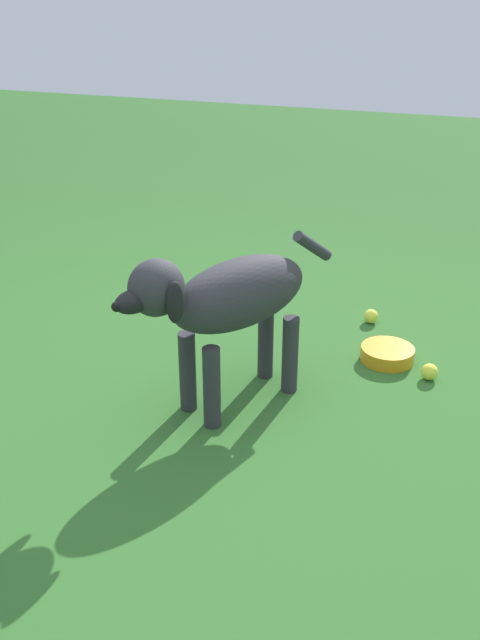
# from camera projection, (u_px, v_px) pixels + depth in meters

# --- Properties ---
(ground) EXTENTS (14.00, 14.00, 0.00)m
(ground) POSITION_uv_depth(u_px,v_px,m) (246.00, 401.00, 2.57)
(ground) COLOR #2D6026
(dog) EXTENTS (0.51, 0.85, 0.64)m
(dog) POSITION_uv_depth(u_px,v_px,m) (228.00, 300.00, 2.37)
(dog) COLOR #2D2D33
(dog) RESTS_ON ground
(tennis_ball_0) EXTENTS (0.07, 0.07, 0.07)m
(tennis_ball_0) POSITION_uv_depth(u_px,v_px,m) (371.00, 316.00, 3.16)
(tennis_ball_0) COLOR #D1DA41
(tennis_ball_0) RESTS_ON ground
(tennis_ball_1) EXTENTS (0.07, 0.07, 0.07)m
(tennis_ball_1) POSITION_uv_depth(u_px,v_px,m) (429.00, 372.00, 2.70)
(tennis_ball_1) COLOR #D5DC3F
(tennis_ball_1) RESTS_ON ground
(water_bowl) EXTENTS (0.22, 0.22, 0.06)m
(water_bowl) POSITION_uv_depth(u_px,v_px,m) (387.00, 354.00, 2.84)
(water_bowl) COLOR orange
(water_bowl) RESTS_ON ground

